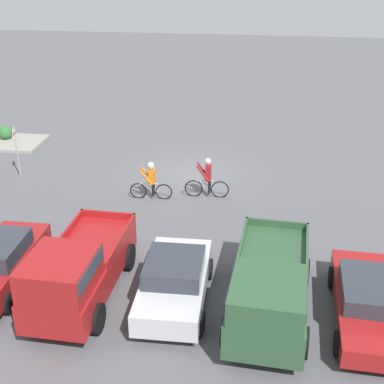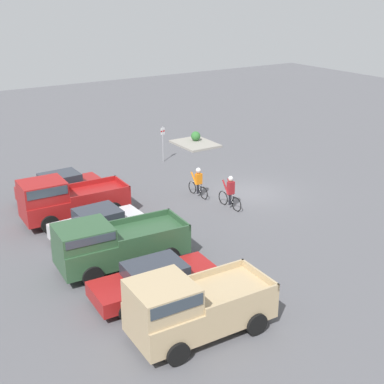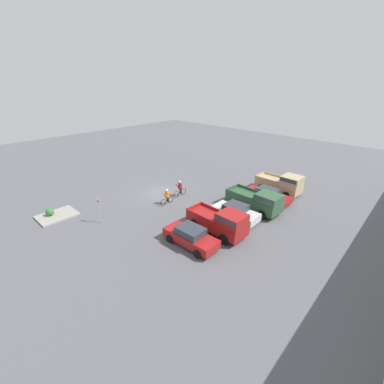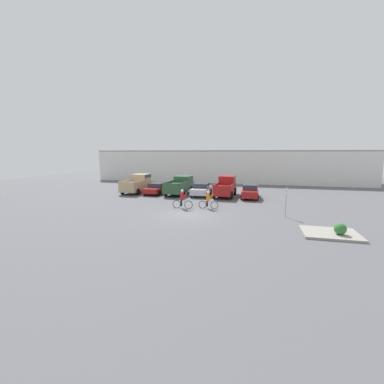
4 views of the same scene
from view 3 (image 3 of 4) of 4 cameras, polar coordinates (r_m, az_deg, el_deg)
ground_plane at (r=28.99m, az=-7.31°, el=-0.15°), size 80.00×80.00×0.00m
pickup_truck_0 at (r=29.89m, az=19.40°, el=1.80°), size 2.43×4.91×2.27m
sedan_0 at (r=27.79m, az=16.42°, el=-0.53°), size 2.21×4.88×1.33m
pickup_truck_1 at (r=25.15m, az=14.25°, el=-1.81°), size 2.54×5.47×2.12m
sedan_1 at (r=23.39m, az=9.62°, el=-4.41°), size 2.08×4.25×1.47m
pickup_truck_2 at (r=20.89m, az=6.47°, el=-6.53°), size 2.29×5.24×2.26m
sedan_2 at (r=19.69m, az=-0.32°, el=-9.85°), size 1.94×4.49×1.52m
cyclist_0 at (r=25.96m, az=-5.60°, el=-0.93°), size 1.79×0.46×1.67m
cyclist_1 at (r=27.69m, az=-2.70°, el=0.84°), size 1.88×0.46×1.78m
fire_lane_sign at (r=23.67m, az=-19.93°, el=-3.34°), size 0.06×0.30×2.40m
curb_island at (r=26.96m, az=-27.77°, el=-4.65°), size 3.28×2.57×0.15m
shrub at (r=26.96m, az=-29.05°, el=-3.90°), size 0.70×0.70×0.70m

